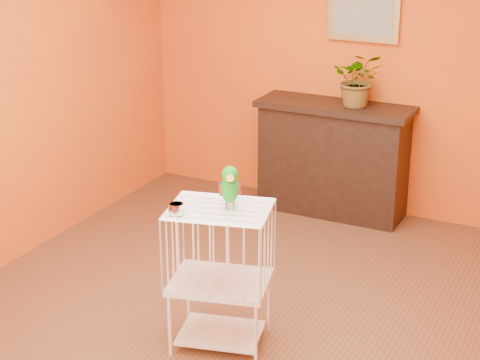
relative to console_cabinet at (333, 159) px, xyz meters
The scene contains 8 objects.
ground 2.08m from the console_cabinet, 85.89° to the right, with size 4.50×4.50×0.00m, color brown.
room_shell 2.30m from the console_cabinet, 85.89° to the right, with size 4.50×4.50×4.50m.
console_cabinet is the anchor object (origin of this frame).
potted_plant 0.70m from the console_cabinet, ahead, with size 0.41×0.46×0.36m, color #26722D.
framed_picture 1.28m from the console_cabinet, 54.07° to the left, with size 0.62×0.04×0.50m.
birdcage 2.37m from the console_cabinet, 86.51° to the right, with size 0.69×0.59×0.92m.
feed_cup 2.60m from the console_cabinet, 90.85° to the right, with size 0.09×0.09×0.06m, color silver.
parrot 2.41m from the console_cabinet, 85.10° to the right, with size 0.17×0.24×0.28m.
Camera 1 is at (2.08, -4.25, 2.73)m, focal length 60.00 mm.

